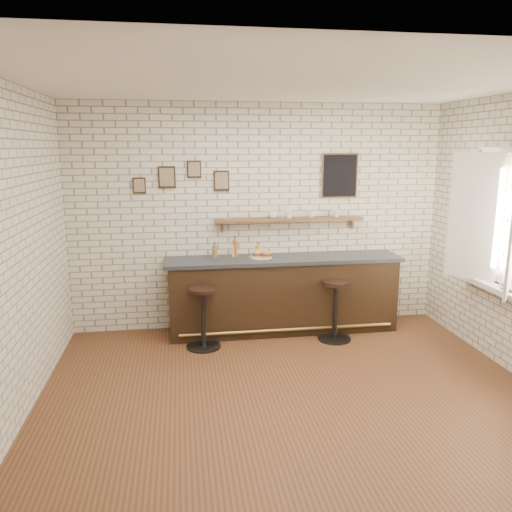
# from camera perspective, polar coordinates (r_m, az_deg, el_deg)

# --- Properties ---
(ground) EXTENTS (5.00, 5.00, 0.00)m
(ground) POSITION_cam_1_polar(r_m,az_deg,el_deg) (5.28, 3.86, -15.06)
(ground) COLOR brown
(ground) RESTS_ON ground
(bar_counter) EXTENTS (3.10, 0.65, 1.01)m
(bar_counter) POSITION_cam_1_polar(r_m,az_deg,el_deg) (6.69, 3.11, -4.36)
(bar_counter) COLOR black
(bar_counter) RESTS_ON ground
(sandwich_plate) EXTENTS (0.28, 0.28, 0.01)m
(sandwich_plate) POSITION_cam_1_polar(r_m,az_deg,el_deg) (6.53, 0.61, -0.15)
(sandwich_plate) COLOR white
(sandwich_plate) RESTS_ON bar_counter
(ciabatta_sandwich) EXTENTS (0.25, 0.17, 0.08)m
(ciabatta_sandwich) POSITION_cam_1_polar(r_m,az_deg,el_deg) (6.52, 0.70, 0.25)
(ciabatta_sandwich) COLOR tan
(ciabatta_sandwich) RESTS_ON sandwich_plate
(potato_chips) EXTENTS (0.27, 0.18, 0.00)m
(potato_chips) POSITION_cam_1_polar(r_m,az_deg,el_deg) (6.52, 0.47, -0.09)
(potato_chips) COLOR #E2AE4F
(potato_chips) RESTS_ON sandwich_plate
(bitters_bottle_brown) EXTENTS (0.06, 0.06, 0.20)m
(bitters_bottle_brown) POSITION_cam_1_polar(r_m,az_deg,el_deg) (6.56, -4.74, 0.53)
(bitters_bottle_brown) COLOR brown
(bitters_bottle_brown) RESTS_ON bar_counter
(bitters_bottle_white) EXTENTS (0.06, 0.06, 0.22)m
(bitters_bottle_white) POSITION_cam_1_polar(r_m,az_deg,el_deg) (6.58, -2.50, 0.69)
(bitters_bottle_white) COLOR silver
(bitters_bottle_white) RESTS_ON bar_counter
(bitters_bottle_amber) EXTENTS (0.06, 0.06, 0.27)m
(bitters_bottle_amber) POSITION_cam_1_polar(r_m,az_deg,el_deg) (6.58, -2.41, 0.86)
(bitters_bottle_amber) COLOR #A3531A
(bitters_bottle_amber) RESTS_ON bar_counter
(condiment_bottle_yellow) EXTENTS (0.06, 0.06, 0.18)m
(condiment_bottle_yellow) POSITION_cam_1_polar(r_m,az_deg,el_deg) (6.62, 0.19, 0.66)
(condiment_bottle_yellow) COLOR gold
(condiment_bottle_yellow) RESTS_ON bar_counter
(bar_stool_left) EXTENTS (0.42, 0.42, 0.76)m
(bar_stool_left) POSITION_cam_1_polar(r_m,az_deg,el_deg) (6.18, -6.07, -6.82)
(bar_stool_left) COLOR black
(bar_stool_left) RESTS_ON ground
(bar_stool_right) EXTENTS (0.43, 0.43, 0.77)m
(bar_stool_right) POSITION_cam_1_polar(r_m,az_deg,el_deg) (6.47, 9.05, -5.96)
(bar_stool_right) COLOR black
(bar_stool_right) RESTS_ON ground
(wall_shelf) EXTENTS (2.00, 0.18, 0.18)m
(wall_shelf) POSITION_cam_1_polar(r_m,az_deg,el_deg) (6.70, 3.86, 4.17)
(wall_shelf) COLOR brown
(wall_shelf) RESTS_ON ground
(shelf_cup_a) EXTENTS (0.17, 0.17, 0.10)m
(shelf_cup_a) POSITION_cam_1_polar(r_m,az_deg,el_deg) (6.64, 1.93, 4.72)
(shelf_cup_a) COLOR white
(shelf_cup_a) RESTS_ON wall_shelf
(shelf_cup_b) EXTENTS (0.12, 0.12, 0.09)m
(shelf_cup_b) POSITION_cam_1_polar(r_m,az_deg,el_deg) (6.69, 3.77, 4.73)
(shelf_cup_b) COLOR white
(shelf_cup_b) RESTS_ON wall_shelf
(shelf_cup_c) EXTENTS (0.13, 0.13, 0.09)m
(shelf_cup_c) POSITION_cam_1_polar(r_m,az_deg,el_deg) (6.76, 6.33, 4.75)
(shelf_cup_c) COLOR white
(shelf_cup_c) RESTS_ON wall_shelf
(shelf_cup_d) EXTENTS (0.13, 0.13, 0.10)m
(shelf_cup_d) POSITION_cam_1_polar(r_m,az_deg,el_deg) (6.86, 9.19, 4.82)
(shelf_cup_d) COLOR white
(shelf_cup_d) RESTS_ON wall_shelf
(back_wall_decor) EXTENTS (2.96, 0.02, 0.56)m
(back_wall_decor) POSITION_cam_1_polar(r_m,az_deg,el_deg) (6.69, 2.31, 9.06)
(back_wall_decor) COLOR black
(back_wall_decor) RESTS_ON ground
(window_sill) EXTENTS (0.20, 1.35, 0.06)m
(window_sill) POSITION_cam_1_polar(r_m,az_deg,el_deg) (6.16, 25.72, -3.27)
(window_sill) COLOR white
(window_sill) RESTS_ON ground
(casement_window) EXTENTS (0.40, 1.30, 1.56)m
(casement_window) POSITION_cam_1_polar(r_m,az_deg,el_deg) (6.00, 26.05, 3.63)
(casement_window) COLOR white
(casement_window) RESTS_ON ground
(book_lower) EXTENTS (0.25, 0.28, 0.02)m
(book_lower) POSITION_cam_1_polar(r_m,az_deg,el_deg) (5.94, 26.98, -3.54)
(book_lower) COLOR tan
(book_lower) RESTS_ON window_sill
(book_upper) EXTENTS (0.19, 0.24, 0.02)m
(book_upper) POSITION_cam_1_polar(r_m,az_deg,el_deg) (5.96, 26.81, -3.28)
(book_upper) COLOR tan
(book_upper) RESTS_ON book_lower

